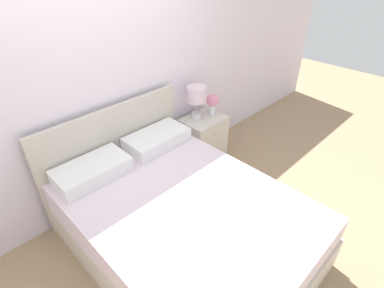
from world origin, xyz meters
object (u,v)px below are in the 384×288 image
Objects in this scene: nightstand at (203,139)px; table_lamp at (197,96)px; bed at (180,219)px; flower_vase at (213,102)px.

table_lamp is at bearing 133.53° from nightstand.
nightstand is at bearing 34.51° from bed.
table_lamp is (-0.06, 0.06, 0.58)m from nightstand.
table_lamp is at bearing 38.18° from bed.
bed is 1.55m from flower_vase.
bed reaches higher than nightstand.
table_lamp reaches higher than flower_vase.
bed is at bearing -145.49° from nightstand.
bed reaches higher than flower_vase.
table_lamp is (1.06, 0.83, 0.57)m from bed.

